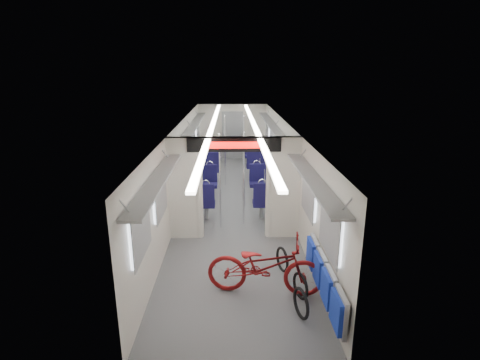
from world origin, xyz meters
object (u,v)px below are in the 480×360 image
(stanchion_near_left, at_px, (220,182))
(stanchion_far_left, at_px, (225,151))
(bike_hoop_b, at_px, (300,287))
(stanchion_far_right, at_px, (244,151))
(flip_bench, at_px, (324,279))
(seat_bay_near_left, at_px, (200,189))
(bike_hoop_a, at_px, (301,305))
(bike_hoop_c, at_px, (282,261))
(seat_bay_far_right, at_px, (258,157))
(seat_bay_near_right, at_px, (268,188))
(seat_bay_far_left, at_px, (207,159))
(stanchion_near_right, at_px, (244,179))
(bicycle, at_px, (265,266))

(stanchion_near_left, relative_size, stanchion_far_left, 1.00)
(bike_hoop_b, xyz_separation_m, stanchion_far_right, (-0.73, 6.50, 0.94))
(flip_bench, xyz_separation_m, stanchion_near_left, (-1.68, 3.34, 0.57))
(stanchion_far_left, bearing_deg, seat_bay_near_left, -108.03)
(bike_hoop_a, height_order, bike_hoop_c, bike_hoop_a)
(seat_bay_far_right, height_order, stanchion_near_left, stanchion_near_left)
(seat_bay_far_right, bearing_deg, bike_hoop_b, -89.06)
(seat_bay_near_right, relative_size, stanchion_near_left, 0.90)
(flip_bench, bearing_deg, seat_bay_far_left, 105.59)
(bike_hoop_c, bearing_deg, stanchion_far_left, 101.62)
(seat_bay_far_right, bearing_deg, stanchion_near_right, -97.98)
(seat_bay_near_left, bearing_deg, flip_bench, -64.06)
(bike_hoop_b, height_order, stanchion_far_left, stanchion_far_left)
(bicycle, xyz_separation_m, stanchion_far_right, (-0.15, 6.32, 0.64))
(stanchion_near_left, relative_size, stanchion_far_right, 1.00)
(seat_bay_near_right, height_order, stanchion_far_left, stanchion_far_left)
(seat_bay_near_right, height_order, seat_bay_far_right, seat_bay_far_right)
(seat_bay_near_left, relative_size, seat_bay_far_right, 0.98)
(flip_bench, distance_m, stanchion_far_right, 6.95)
(bicycle, xyz_separation_m, stanchion_near_left, (-0.82, 2.80, 0.64))
(seat_bay_far_right, distance_m, stanchion_far_right, 1.89)
(stanchion_near_right, xyz_separation_m, stanchion_far_right, (0.11, 3.31, 0.00))
(seat_bay_near_right, bearing_deg, seat_bay_far_left, 118.30)
(bicycle, distance_m, stanchion_near_left, 2.99)
(seat_bay_near_left, distance_m, stanchion_far_left, 2.28)
(flip_bench, height_order, seat_bay_far_right, seat_bay_far_right)
(bicycle, xyz_separation_m, seat_bay_far_left, (-1.43, 7.67, 0.06))
(seat_bay_near_right, bearing_deg, bike_hoop_a, -89.39)
(bike_hoop_a, relative_size, bike_hoop_b, 1.07)
(bike_hoop_b, height_order, seat_bay_far_left, seat_bay_far_left)
(seat_bay_far_left, bearing_deg, stanchion_far_left, -64.24)
(seat_bay_near_left, bearing_deg, stanchion_far_right, 59.21)
(seat_bay_near_left, bearing_deg, bike_hoop_a, -68.40)
(bicycle, relative_size, bike_hoop_b, 4.20)
(bike_hoop_b, xyz_separation_m, seat_bay_near_right, (-0.14, 4.38, 0.33))
(bicycle, relative_size, stanchion_far_left, 0.85)
(seat_bay_far_right, distance_m, stanchion_near_right, 5.09)
(stanchion_near_left, xyz_separation_m, stanchion_near_right, (0.56, 0.21, 0.00))
(seat_bay_far_left, xyz_separation_m, stanchion_far_left, (0.68, -1.41, 0.58))
(bike_hoop_c, xyz_separation_m, seat_bay_far_left, (-1.82, 6.96, 0.36))
(stanchion_near_right, bearing_deg, stanchion_far_right, 88.07)
(bicycle, height_order, stanchion_near_right, stanchion_near_right)
(seat_bay_near_right, bearing_deg, seat_bay_near_left, -179.17)
(bike_hoop_c, relative_size, stanchion_near_left, 0.21)
(bicycle, bearing_deg, stanchion_far_right, 9.61)
(bike_hoop_a, relative_size, seat_bay_near_left, 0.24)
(seat_bay_near_right, relative_size, stanchion_far_right, 0.90)
(flip_bench, bearing_deg, stanchion_far_right, 98.38)
(seat_bay_near_left, xyz_separation_m, stanchion_near_right, (1.17, -1.16, 0.61))
(seat_bay_far_left, height_order, seat_bay_far_right, seat_bay_far_left)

